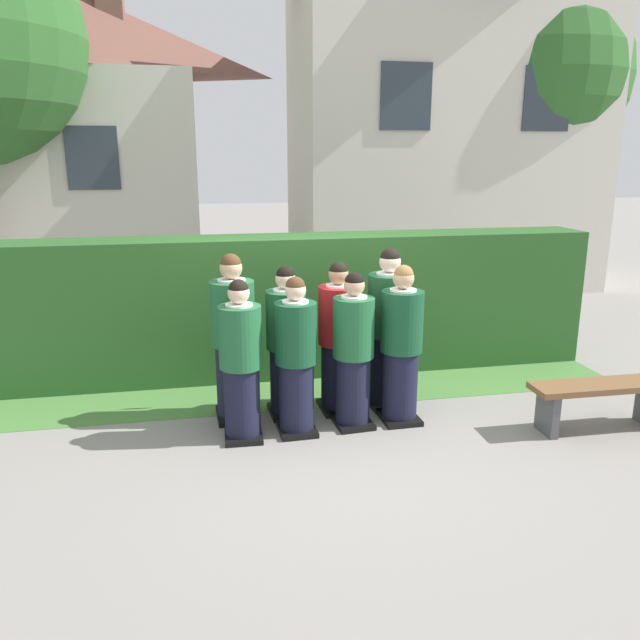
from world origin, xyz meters
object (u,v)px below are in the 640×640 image
Objects in this scene: student_front_row_1 at (296,360)px; student_front_row_2 at (353,354)px; wooden_bench at (601,395)px; student_front_row_3 at (401,348)px; student_rear_row_0 at (234,342)px; student_in_red_blazer at (338,341)px; student_rear_row_1 at (286,346)px; student_rear_row_3 at (388,332)px; student_front_row_0 at (241,365)px.

student_front_row_2 reaches higher than student_front_row_1.
wooden_bench is at bearing -10.18° from student_front_row_1.
student_front_row_1 is 0.96× the size of student_front_row_3.
student_rear_row_0 is 1.08m from student_in_red_blazer.
student_rear_row_0 reaches higher than student_front_row_2.
student_front_row_1 is at bearing -174.59° from student_front_row_2.
student_rear_row_1 is at bearing 161.04° from student_front_row_3.
student_rear_row_3 is at bearing 0.75° from student_rear_row_0.
student_front_row_2 is 0.41m from student_in_red_blazer.
student_in_red_blazer is (0.51, 0.46, 0.02)m from student_front_row_1.
student_rear_row_1 is 3.14m from wooden_bench.
student_in_red_blazer is at bearing 41.80° from student_front_row_1.
student_rear_row_0 is at bearing 140.64° from student_front_row_1.
student_in_red_blazer is 0.93× the size of student_rear_row_3.
student_in_red_blazer is 2.64m from wooden_bench.
student_rear_row_0 reaches higher than student_front_row_0.
student_rear_row_0 reaches higher than student_front_row_3.
student_rear_row_0 is at bearing -179.92° from student_in_red_blazer.
student_in_red_blazer reaches higher than student_rear_row_1.
student_front_row_1 is 0.69m from student_in_red_blazer.
student_rear_row_0 is (-0.04, 0.49, 0.08)m from student_front_row_0.
wooden_bench is (2.35, -0.58, -0.39)m from student_front_row_2.
student_front_row_1 is at bearing 3.41° from student_front_row_0.
wooden_bench is at bearing -8.15° from student_front_row_0.
student_front_row_0 is at bearing -135.95° from student_rear_row_1.
student_in_red_blazer reaches higher than student_front_row_1.
student_front_row_0 is 0.99× the size of student_rear_row_1.
student_front_row_3 is 1.03× the size of student_rear_row_1.
student_in_red_blazer is at bearing 0.08° from student_rear_row_0.
student_rear_row_0 is at bearing 166.59° from student_front_row_3.
student_front_row_2 is at bearing -33.07° from student_rear_row_1.
student_in_red_blazer is at bearing 25.32° from student_front_row_0.
student_front_row_1 is 0.91× the size of student_rear_row_0.
student_front_row_2 is 0.65m from student_rear_row_3.
student_front_row_2 is 0.99× the size of student_rear_row_1.
student_front_row_2 is 0.91× the size of student_rear_row_3.
student_front_row_3 is (0.49, 0.02, 0.02)m from student_front_row_2.
student_front_row_3 reaches higher than wooden_bench.
student_in_red_blazer is (-0.06, 0.41, 0.02)m from student_front_row_2.
student_rear_row_0 is at bearing 164.23° from wooden_bench.
student_front_row_3 reaches higher than student_front_row_0.
student_in_red_blazer is at bearing 144.92° from student_front_row_3.
student_in_red_blazer is 1.13× the size of wooden_bench.
student_rear_row_0 is 1.21× the size of wooden_bench.
student_rear_row_0 reaches higher than student_rear_row_1.
student_front_row_2 is 0.91× the size of student_rear_row_0.
student_front_row_0 is 3.51m from wooden_bench.
student_front_row_0 is 0.96× the size of student_front_row_3.
student_rear_row_1 is at bearing 146.93° from student_front_row_2.
student_rear_row_1 reaches higher than student_front_row_0.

